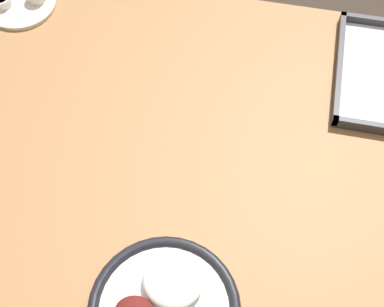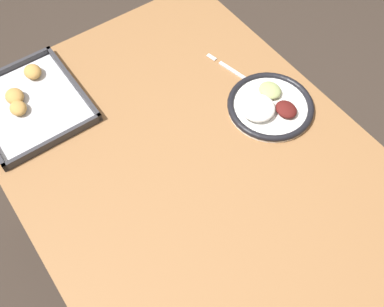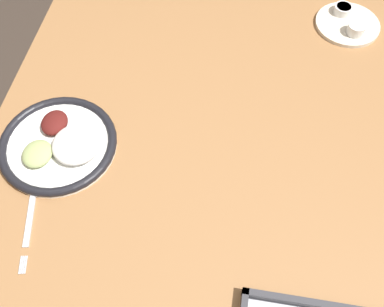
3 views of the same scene
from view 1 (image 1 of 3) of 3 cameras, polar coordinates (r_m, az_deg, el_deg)
ground_plane at (r=1.76m, az=-0.16°, el=-13.10°), size 8.00×8.00×0.00m
dining_table at (r=1.15m, az=-0.25°, el=-3.24°), size 1.28×0.95×0.76m
dinner_plate at (r=0.94m, az=-2.88°, el=-15.95°), size 0.26×0.26×0.05m
saucer_plate at (r=1.39m, az=-17.86°, el=15.17°), size 0.17×0.17×0.04m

